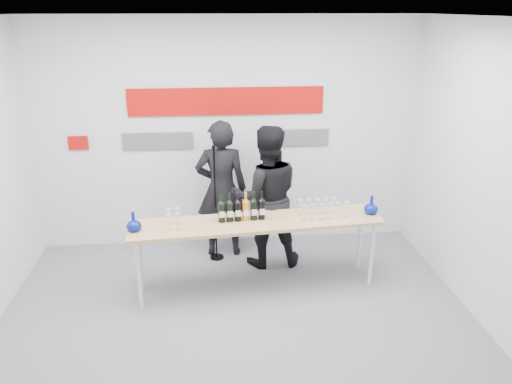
% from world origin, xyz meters
% --- Properties ---
extents(ground, '(5.00, 5.00, 0.00)m').
position_xyz_m(ground, '(0.00, 0.00, 0.00)').
color(ground, slate).
rests_on(ground, ground).
extents(back_wall, '(5.00, 0.04, 3.00)m').
position_xyz_m(back_wall, '(0.00, 2.00, 1.50)').
color(back_wall, silver).
rests_on(back_wall, ground).
extents(signage, '(3.38, 0.02, 0.79)m').
position_xyz_m(signage, '(-0.06, 1.97, 1.81)').
color(signage, '#B70C07').
rests_on(signage, back_wall).
extents(tasting_table, '(2.85, 0.79, 0.84)m').
position_xyz_m(tasting_table, '(0.26, 0.68, 0.78)').
color(tasting_table, tan).
rests_on(tasting_table, ground).
extents(wine_bottles, '(0.53, 0.12, 0.33)m').
position_xyz_m(wine_bottles, '(0.10, 0.71, 1.01)').
color(wine_bottles, black).
rests_on(wine_bottles, tasting_table).
extents(decanter_left, '(0.16, 0.16, 0.21)m').
position_xyz_m(decanter_left, '(-1.06, 0.55, 0.95)').
color(decanter_left, navy).
rests_on(decanter_left, tasting_table).
extents(decanter_right, '(0.16, 0.16, 0.21)m').
position_xyz_m(decanter_right, '(1.59, 0.76, 0.95)').
color(decanter_right, navy).
rests_on(decanter_right, tasting_table).
extents(glasses_left, '(0.18, 0.23, 0.18)m').
position_xyz_m(glasses_left, '(-0.65, 0.60, 0.94)').
color(glasses_left, silver).
rests_on(glasses_left, tasting_table).
extents(glasses_right, '(0.58, 0.26, 0.18)m').
position_xyz_m(glasses_right, '(1.01, 0.73, 0.94)').
color(glasses_right, silver).
rests_on(glasses_right, tasting_table).
extents(presenter_left, '(0.67, 0.46, 1.79)m').
position_xyz_m(presenter_left, '(-0.10, 1.59, 0.90)').
color(presenter_left, black).
rests_on(presenter_left, ground).
extents(presenter_right, '(0.89, 0.70, 1.79)m').
position_xyz_m(presenter_right, '(0.44, 1.27, 0.89)').
color(presenter_right, black).
rests_on(presenter_right, ground).
extents(mic_stand, '(0.18, 0.18, 1.53)m').
position_xyz_m(mic_stand, '(-0.19, 1.44, 0.47)').
color(mic_stand, black).
rests_on(mic_stand, ground).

